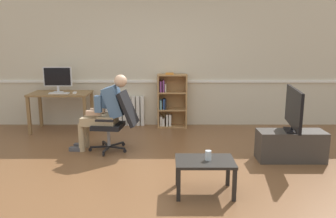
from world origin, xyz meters
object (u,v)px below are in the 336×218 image
at_px(computer_mouse, 76,93).
at_px(radiator, 126,111).
at_px(tv_stand, 292,146).
at_px(person_seated, 107,111).
at_px(bookshelf, 172,102).
at_px(tv_screen, 295,109).
at_px(keyboard, 61,93).
at_px(drinking_glass, 210,155).
at_px(computer_desk, 62,98).
at_px(office_chair, 119,119).
at_px(imac_monitor, 59,77).
at_px(coffee_table, 206,165).

relative_size(computer_mouse, radiator, 0.12).
bearing_deg(tv_stand, person_seated, 170.59).
height_order(bookshelf, tv_screen, bookshelf).
bearing_deg(radiator, bookshelf, -5.81).
xyz_separation_m(keyboard, tv_screen, (3.90, -1.55, 0.02)).
bearing_deg(person_seated, keyboard, -128.48).
bearing_deg(computer_mouse, person_seated, -54.89).
bearing_deg(drinking_glass, computer_desk, 132.42).
xyz_separation_m(computer_desk, office_chair, (1.28, -1.25, -0.12)).
bearing_deg(tv_stand, imac_monitor, 155.98).
distance_m(computer_desk, bookshelf, 2.16).
bearing_deg(imac_monitor, bookshelf, 5.61).
xyz_separation_m(tv_screen, coffee_table, (-1.40, -1.10, -0.44)).
distance_m(imac_monitor, tv_screen, 4.36).
relative_size(keyboard, person_seated, 0.30).
xyz_separation_m(office_chair, tv_stand, (2.64, -0.45, -0.30)).
distance_m(office_chair, person_seated, 0.23).
height_order(computer_desk, radiator, computer_desk).
bearing_deg(tv_stand, tv_screen, -8.48).
xyz_separation_m(imac_monitor, tv_stand, (3.98, -1.77, -0.81)).
bearing_deg(person_seated, bookshelf, 152.33).
height_order(computer_mouse, tv_stand, computer_mouse).
bearing_deg(tv_stand, radiator, 142.61).
height_order(tv_stand, drinking_glass, drinking_glass).
distance_m(imac_monitor, radiator, 1.48).
bearing_deg(coffee_table, radiator, 112.66).
relative_size(computer_mouse, office_chair, 0.10).
bearing_deg(drinking_glass, office_chair, 129.58).
distance_m(keyboard, coffee_table, 3.67).
bearing_deg(tv_screen, drinking_glass, 137.38).
bearing_deg(tv_screen, imac_monitor, 74.47).
xyz_separation_m(computer_desk, bookshelf, (2.13, 0.29, -0.13)).
height_order(bookshelf, coffee_table, bookshelf).
xyz_separation_m(office_chair, coffee_table, (1.24, -1.55, -0.18)).
bearing_deg(computer_mouse, computer_desk, 158.76).
distance_m(radiator, tv_screen, 3.47).
bearing_deg(bookshelf, radiator, 174.19).
height_order(radiator, drinking_glass, radiator).
bearing_deg(coffee_table, keyboard, 133.27).
height_order(computer_desk, coffee_table, computer_desk).
relative_size(imac_monitor, tv_stand, 0.56).
xyz_separation_m(bookshelf, tv_stand, (1.78, -1.99, -0.29)).
distance_m(computer_desk, computer_mouse, 0.35).
height_order(bookshelf, drinking_glass, bookshelf).
bearing_deg(computer_desk, computer_mouse, -21.24).
bearing_deg(computer_desk, radiator, 18.22).
bearing_deg(radiator, computer_mouse, -149.80).
height_order(imac_monitor, keyboard, imac_monitor).
bearing_deg(bookshelf, coffee_table, -82.97).
bearing_deg(coffee_table, office_chair, 128.70).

